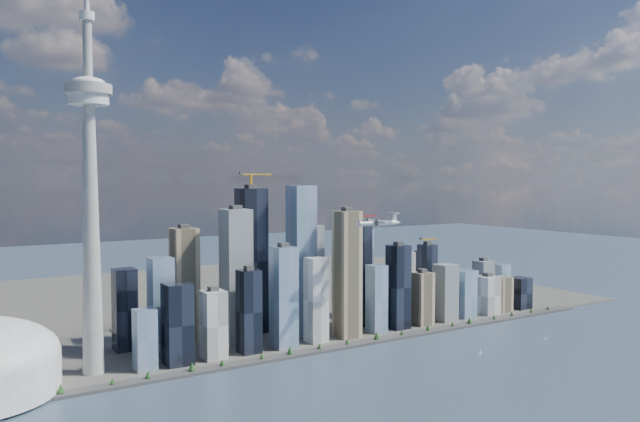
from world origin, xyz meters
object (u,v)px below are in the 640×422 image
needle_tower (90,187)px  sailboat_east (545,338)px  sailboat_west (480,352)px  airplane (378,223)px

needle_tower → sailboat_east: 692.46m
sailboat_west → needle_tower: bearing=169.6°
airplane → sailboat_east: size_ratio=8.92×
sailboat_east → needle_tower: bearing=179.5°
needle_tower → airplane: 389.74m
airplane → sailboat_east: bearing=-15.1°
needle_tower → airplane: size_ratio=7.35×
needle_tower → airplane: bearing=-13.7°
needle_tower → sailboat_west: needle_tower is taller
sailboat_west → sailboat_east: sailboat_west is taller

